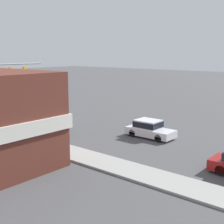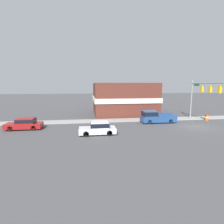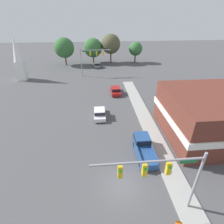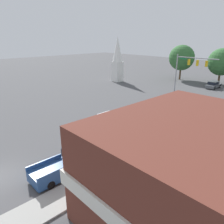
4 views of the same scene
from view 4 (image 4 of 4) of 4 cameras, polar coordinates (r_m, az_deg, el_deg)
sidewalk_curb at (r=15.95m, az=-21.33°, el=-24.21°), size 2.40×60.00×0.14m
far_signal_assembly at (r=44.63m, az=19.59°, el=11.43°), size 8.07×0.49×7.40m
car_lead at (r=27.47m, az=-0.93°, el=-1.91°), size 1.88×4.33×1.55m
car_distant at (r=52.35m, az=24.96°, el=6.53°), size 1.78×4.38×1.53m
car_oncoming at (r=32.30m, az=16.25°, el=0.55°), size 1.91×4.55×1.51m
pickup_truck_parked at (r=18.71m, az=-11.17°, el=-12.66°), size 1.97×5.34×1.91m
corner_brick_building at (r=14.18m, az=22.36°, el=-14.86°), size 11.10×12.10×6.21m
church_steeple at (r=54.20m, az=1.44°, el=13.81°), size 2.35×2.35×10.68m
backdrop_tree_left_far at (r=59.50m, az=17.74°, el=13.35°), size 6.31×6.31×8.68m
backdrop_tree_left_mid at (r=57.44m, az=26.72°, el=11.60°), size 6.20×6.20×8.16m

